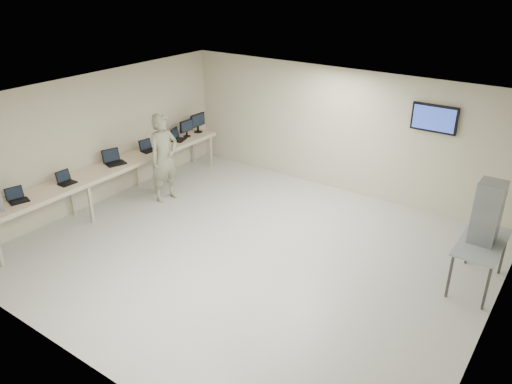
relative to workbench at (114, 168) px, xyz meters
The scene contains 12 objects.
room 3.67m from the workbench, ahead, with size 8.01×7.01×2.81m.
workbench is the anchor object (origin of this frame).
laptop_0 2.18m from the workbench, 91.06° to the right, with size 0.35×0.38×0.26m.
laptop_1 1.18m from the workbench, 90.48° to the right, with size 0.27×0.32×0.25m.
laptop_2 0.18m from the workbench, 130.87° to the left, with size 0.44×0.47×0.31m.
laptop_3 1.06m from the workbench, 92.93° to the left, with size 0.32×0.37×0.26m.
laptop_4 2.01m from the workbench, 90.66° to the left, with size 0.39×0.42×0.28m.
monitor_near 2.35m from the workbench, 90.28° to the left, with size 0.19×0.42×0.41m.
monitor_far 2.77m from the workbench, 90.23° to the left, with size 0.21×0.48×0.48m.
soldier 1.09m from the workbench, 47.21° to the left, with size 0.71×0.47×1.95m, color gray.
side_table 7.31m from the workbench, 10.45° to the left, with size 0.65×1.39×0.83m.
storage_bins 7.31m from the workbench, 10.48° to the left, with size 0.38×0.42×1.01m.
Camera 1 is at (4.60, -6.32, 4.86)m, focal length 35.00 mm.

